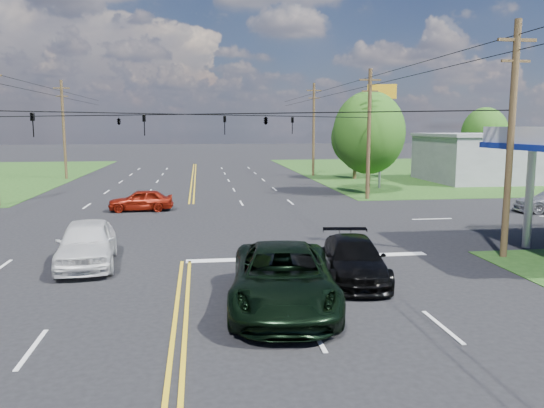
{
  "coord_description": "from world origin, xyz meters",
  "views": [
    {
      "loc": [
        0.6,
        -16.86,
        5.35
      ],
      "look_at": [
        3.75,
        6.0,
        1.97
      ],
      "focal_mm": 35.0,
      "sensor_mm": 36.0,
      "label": 1
    }
  ],
  "objects": [
    {
      "name": "pole_se",
      "position": [
        13.0,
        3.0,
        4.92
      ],
      "size": [
        1.6,
        0.28,
        9.5
      ],
      "color": "#3B2D19",
      "rests_on": "ground"
    },
    {
      "name": "tree_right_b",
      "position": [
        16.5,
        36.0,
        4.22
      ],
      "size": [
        4.94,
        4.94,
        7.09
      ],
      "color": "#3B2D19",
      "rests_on": "ground"
    },
    {
      "name": "pole_left_far",
      "position": [
        -13.0,
        40.0,
        5.17
      ],
      "size": [
        1.6,
        0.28,
        10.0
      ],
      "color": "#3B2D19",
      "rests_on": "ground"
    },
    {
      "name": "span_wire_signals",
      "position": [
        0.0,
        12.0,
        6.0
      ],
      "size": [
        26.0,
        18.0,
        1.13
      ],
      "color": "black",
      "rests_on": "ground"
    },
    {
      "name": "suv_black",
      "position": [
        5.92,
        0.71,
        0.73
      ],
      "size": [
        2.71,
        5.27,
        1.46
      ],
      "primitive_type": "imported",
      "rotation": [
        0.0,
        0.0,
        -0.14
      ],
      "color": "black",
      "rests_on": "ground"
    },
    {
      "name": "grass_ne",
      "position": [
        35.0,
        44.0,
        0.0
      ],
      "size": [
        46.0,
        48.0,
        0.03
      ],
      "primitive_type": "cube",
      "color": "#1D4315",
      "rests_on": "ground"
    },
    {
      "name": "pole_ne",
      "position": [
        13.0,
        21.0,
        4.92
      ],
      "size": [
        1.6,
        0.28,
        9.5
      ],
      "color": "#3B2D19",
      "rests_on": "ground"
    },
    {
      "name": "sedan_red",
      "position": [
        -3.13,
        17.5,
        0.69
      ],
      "size": [
        4.08,
        1.68,
        1.38
      ],
      "primitive_type": "imported",
      "rotation": [
        0.0,
        0.0,
        -1.56
      ],
      "color": "maroon",
      "rests_on": "ground"
    },
    {
      "name": "ground",
      "position": [
        0.0,
        12.0,
        0.0
      ],
      "size": [
        280.0,
        280.0,
        0.0
      ],
      "primitive_type": "plane",
      "color": "black",
      "rests_on": "ground"
    },
    {
      "name": "power_lines",
      "position": [
        0.0,
        10.0,
        8.6
      ],
      "size": [
        26.04,
        100.0,
        0.64
      ],
      "color": "black",
      "rests_on": "ground"
    },
    {
      "name": "tree_right_a",
      "position": [
        14.0,
        24.0,
        4.87
      ],
      "size": [
        5.7,
        5.7,
        8.18
      ],
      "color": "#3B2D19",
      "rests_on": "ground"
    },
    {
      "name": "polesign_ne",
      "position": [
        16.18,
        27.47,
        7.06
      ],
      "size": [
        2.35,
        1.18,
        8.92
      ],
      "color": "#A5A5AA",
      "rests_on": "ground"
    },
    {
      "name": "retail_ne",
      "position": [
        30.0,
        32.0,
        2.2
      ],
      "size": [
        14.0,
        10.0,
        4.4
      ],
      "primitive_type": "cube",
      "color": "slate",
      "rests_on": "ground"
    },
    {
      "name": "pickup_dkgreen",
      "position": [
        3.0,
        -1.85,
        0.91
      ],
      "size": [
        3.79,
        6.87,
        1.82
      ],
      "primitive_type": "imported",
      "rotation": [
        0.0,
        0.0,
        -0.12
      ],
      "color": "black",
      "rests_on": "ground"
    },
    {
      "name": "pickup_white",
      "position": [
        -3.77,
        4.0,
        0.89
      ],
      "size": [
        2.64,
        5.39,
        1.77
      ],
      "primitive_type": "imported",
      "rotation": [
        0.0,
        0.0,
        0.11
      ],
      "color": "silver",
      "rests_on": "ground"
    },
    {
      "name": "pole_right_far",
      "position": [
        13.0,
        40.0,
        5.17
      ],
      "size": [
        1.6,
        0.28,
        10.0
      ],
      "color": "#3B2D19",
      "rests_on": "ground"
    },
    {
      "name": "tree_far_r",
      "position": [
        34.0,
        42.0,
        4.54
      ],
      "size": [
        5.32,
        5.32,
        7.63
      ],
      "color": "#3B2D19",
      "rests_on": "ground"
    },
    {
      "name": "stop_bar",
      "position": [
        5.0,
        4.0,
        0.0
      ],
      "size": [
        10.0,
        0.5,
        0.02
      ],
      "primitive_type": "cube",
      "color": "silver",
      "rests_on": "ground"
    }
  ]
}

